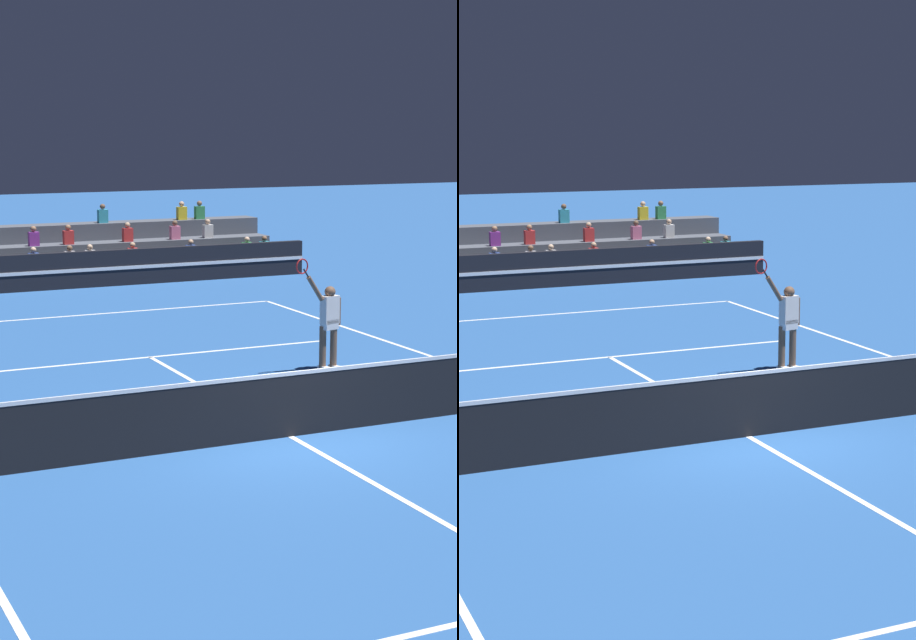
% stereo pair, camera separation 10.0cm
% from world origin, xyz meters
% --- Properties ---
extents(ground_plane, '(120.00, 120.00, 0.00)m').
position_xyz_m(ground_plane, '(0.00, 0.00, 0.00)').
color(ground_plane, '#285699').
extents(court_lines, '(11.10, 23.90, 0.01)m').
position_xyz_m(court_lines, '(0.00, 0.00, 0.00)').
color(court_lines, white).
rests_on(court_lines, ground).
extents(tennis_net, '(12.00, 0.10, 1.10)m').
position_xyz_m(tennis_net, '(0.00, 0.00, 0.54)').
color(tennis_net, black).
rests_on(tennis_net, ground).
extents(sponsor_banner_wall, '(18.00, 0.26, 1.10)m').
position_xyz_m(sponsor_banner_wall, '(0.00, 16.46, 0.55)').
color(sponsor_banner_wall, black).
rests_on(sponsor_banner_wall, ground).
extents(bleacher_stand, '(17.47, 2.85, 2.28)m').
position_xyz_m(bleacher_stand, '(0.01, 18.99, 0.65)').
color(bleacher_stand, '#4C515B').
rests_on(bleacher_stand, ground).
extents(tennis_player, '(1.22, 0.36, 2.38)m').
position_xyz_m(tennis_player, '(2.84, 3.81, 0.98)').
color(tennis_player, brown).
rests_on(tennis_player, ground).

